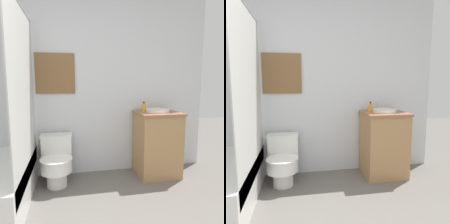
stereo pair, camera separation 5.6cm
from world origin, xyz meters
The scene contains 5 objects.
wall_back centered at (0.00, 2.31, 1.25)m, with size 3.54×0.07×2.50m.
toilet centered at (-0.33, 2.01, 0.31)m, with size 0.39×0.53×0.60m.
vanity centered at (0.98, 2.02, 0.43)m, with size 0.57×0.50×0.86m.
sink centered at (0.98, 2.04, 0.88)m, with size 0.31×0.35×0.13m.
soap_bottle centered at (0.81, 2.08, 0.92)m, with size 0.05×0.05×0.14m.
Camera 2 is at (-0.14, -0.65, 1.27)m, focal length 35.00 mm.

